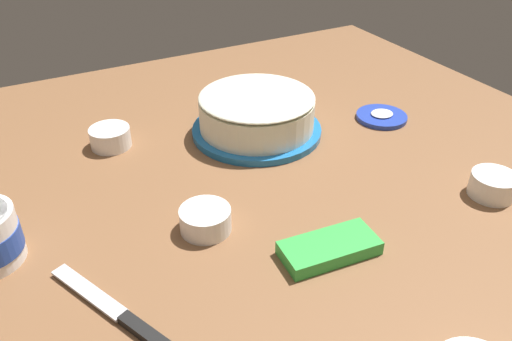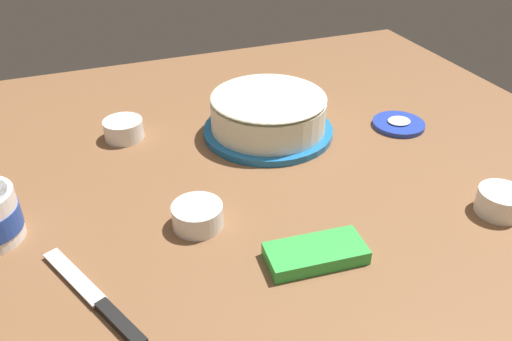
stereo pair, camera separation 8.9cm
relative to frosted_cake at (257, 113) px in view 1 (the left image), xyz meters
The scene contains 8 objects.
ground_plane 0.31m from the frosted_cake, 118.46° to the right, with size 1.54×1.54×0.00m, color brown.
frosted_cake is the anchor object (origin of this frame).
frosting_tub_lid 0.28m from the frosted_cake, 14.81° to the right, with size 0.11×0.11×0.02m.
spreading_knife 0.53m from the frosted_cake, 137.18° to the right, with size 0.11×0.22×0.01m.
sprinkle_bowl_orange 0.46m from the frosted_cake, 56.76° to the right, with size 0.08×0.08×0.04m.
sprinkle_bowl_green 0.33m from the frosted_cake, 132.39° to the right, with size 0.08×0.08×0.04m.
sprinkle_bowl_rainbow 0.30m from the frosted_cake, 162.51° to the left, with size 0.08×0.08×0.04m.
candy_box_upper 0.39m from the frosted_cake, 101.98° to the right, with size 0.15×0.07×0.02m, color green.
Camera 1 is at (-0.30, -0.56, 0.52)m, focal length 35.97 mm.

